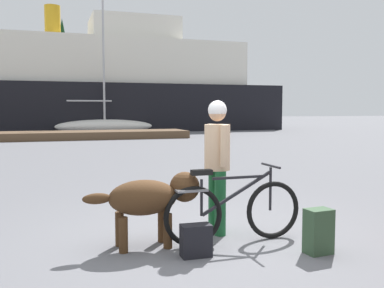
# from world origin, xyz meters

# --- Properties ---
(ground_plane) EXTENTS (160.00, 160.00, 0.00)m
(ground_plane) POSITION_xyz_m (0.00, 0.00, 0.00)
(ground_plane) COLOR slate
(bicycle) EXTENTS (1.71, 0.44, 0.90)m
(bicycle) POSITION_xyz_m (0.22, -0.16, 0.38)
(bicycle) COLOR black
(bicycle) RESTS_ON ground_plane
(person_cyclist) EXTENTS (0.32, 0.53, 1.67)m
(person_cyclist) POSITION_xyz_m (0.18, 0.27, 1.00)
(person_cyclist) COLOR #19592D
(person_cyclist) RESTS_ON ground_plane
(dog) EXTENTS (1.34, 0.47, 0.84)m
(dog) POSITION_xyz_m (-0.73, 0.01, 0.56)
(dog) COLOR #472D19
(dog) RESTS_ON ground_plane
(backpack) EXTENTS (0.29, 0.22, 0.49)m
(backpack) POSITION_xyz_m (0.93, -0.81, 0.24)
(backpack) COLOR #334C33
(backpack) RESTS_ON ground_plane
(handbag_pannier) EXTENTS (0.33, 0.19, 0.34)m
(handbag_pannier) POSITION_xyz_m (-0.36, -0.48, 0.17)
(handbag_pannier) COLOR black
(handbag_pannier) RESTS_ON ground_plane
(dock_pier) EXTENTS (18.54, 2.66, 0.40)m
(dock_pier) POSITION_xyz_m (-3.80, 18.91, 0.20)
(dock_pier) COLOR brown
(dock_pier) RESTS_ON ground_plane
(ferry_boat) EXTENTS (26.54, 7.90, 8.95)m
(ferry_boat) POSITION_xyz_m (2.00, 28.56, 3.17)
(ferry_boat) COLOR black
(ferry_boat) RESTS_ON ground_plane
(sailboat_moored) EXTENTS (6.29, 1.76, 8.78)m
(sailboat_moored) POSITION_xyz_m (1.71, 23.97, 0.52)
(sailboat_moored) COLOR silver
(sailboat_moored) RESTS_ON ground_plane
(pine_tree_center) EXTENTS (3.40, 3.40, 11.52)m
(pine_tree_center) POSITION_xyz_m (-0.03, 45.91, 6.77)
(pine_tree_center) COLOR #4C331E
(pine_tree_center) RESTS_ON ground_plane
(pine_tree_far_right) EXTENTS (3.34, 3.34, 10.28)m
(pine_tree_far_right) POSITION_xyz_m (9.75, 44.13, 6.31)
(pine_tree_far_right) COLOR #4C331E
(pine_tree_far_right) RESTS_ON ground_plane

